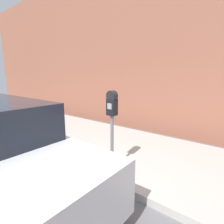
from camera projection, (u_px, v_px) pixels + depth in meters
name	position (u px, v px, depth m)	size (l,w,h in m)	color
ground_plane	(54.00, 201.00, 2.68)	(60.00, 60.00, 0.00)	slate
sidewalk	(131.00, 151.00, 4.36)	(24.00, 2.80, 0.13)	#ADAAA3
building_facade	(168.00, 38.00, 5.31)	(24.00, 0.30, 6.05)	#935642
parking_meter	(112.00, 114.00, 3.17)	(0.19, 0.15, 1.51)	slate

